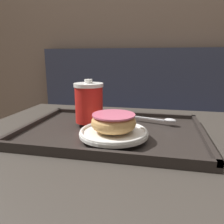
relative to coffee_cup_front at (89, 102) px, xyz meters
The scene contains 8 objects.
wall_behind 1.12m from the coffee_cup_front, 85.53° to the left, with size 8.00×0.05×2.40m.
booth_bench 0.96m from the coffee_cup_front, 84.68° to the left, with size 1.43×0.44×1.00m.
cafe_table 0.27m from the coffee_cup_front, 31.10° to the right, with size 0.85×0.73×0.72m.
serving_tray 0.11m from the coffee_cup_front, 20.16° to the right, with size 0.49×0.35×0.02m.
coffee_cup_front is the anchor object (origin of this frame).
plate_with_chocolate_donut 0.15m from the coffee_cup_front, 46.56° to the right, with size 0.17×0.17×0.01m.
donut_chocolate_glazed 0.14m from the coffee_cup_front, 46.56° to the right, with size 0.11×0.11×0.04m.
spoon 0.23m from the coffee_cup_front, 12.78° to the left, with size 0.13×0.05×0.01m.
Camera 1 is at (0.12, -0.55, 0.93)m, focal length 35.00 mm.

